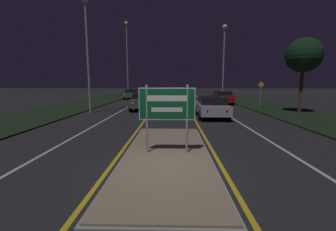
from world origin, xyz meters
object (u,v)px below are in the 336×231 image
streetlight_left_far (127,48)px  car_receding_1 (222,97)px  car_receding_0 (211,106)px  car_approaching_1 (132,94)px  car_approaching_0 (143,101)px  streetlight_right_near (224,49)px  streetlight_left_near (87,31)px  warning_sign (261,92)px  highway_sign (167,107)px

streetlight_left_far → car_receding_1: bearing=-35.8°
car_receding_0 → car_approaching_1: (-8.63, 16.92, -0.02)m
car_receding_0 → car_approaching_1: car_receding_0 is taller
car_receding_0 → car_receding_1: car_receding_0 is taller
car_receding_1 → car_approaching_0: car_approaching_0 is taller
streetlight_right_near → car_receding_0: streetlight_right_near is taller
car_approaching_0 → streetlight_left_near: bearing=-151.8°
warning_sign → streetlight_left_near: bearing=-164.4°
streetlight_right_near → streetlight_left_near: bearing=-140.2°
highway_sign → car_receding_1: (5.64, 17.95, -0.88)m
warning_sign → streetlight_left_far: bearing=140.7°
highway_sign → streetlight_left_far: 28.18m
car_receding_1 → car_approaching_1: car_receding_1 is taller
highway_sign → streetlight_left_near: bearing=121.7°
highway_sign → streetlight_right_near: 22.21m
highway_sign → car_approaching_0: highway_sign is taller
streetlight_left_near → streetlight_left_far: (-0.30, 16.55, 1.17)m
streetlight_left_far → streetlight_right_near: size_ratio=1.21×
car_receding_0 → warning_sign: warning_sign is taller
car_approaching_0 → warning_sign: warning_sign is taller
car_receding_0 → car_receding_1: 10.10m
streetlight_left_near → car_approaching_1: (0.51, 14.92, -5.44)m
car_receding_0 → car_approaching_1: 19.00m
car_approaching_0 → streetlight_left_far: bearing=106.3°
streetlight_left_near → car_receding_1: size_ratio=1.92×
streetlight_left_far → car_receding_1: (12.26, -8.85, -6.59)m
highway_sign → car_receding_0: highway_sign is taller
warning_sign → streetlight_right_near: bearing=109.2°
streetlight_left_near → streetlight_left_far: 16.59m
streetlight_right_near → car_approaching_0: 13.33m
highway_sign → warning_sign: warning_sign is taller
streetlight_left_far → car_approaching_0: streetlight_left_far is taller
car_approaching_1 → warning_sign: (14.33, -10.78, 0.78)m
streetlight_left_near → streetlight_right_near: streetlight_right_near is taller
streetlight_left_near → streetlight_left_far: bearing=91.0°
car_approaching_1 → warning_sign: bearing=-37.0°
streetlight_left_far → streetlight_right_near: bearing=-25.0°
streetlight_left_near → car_approaching_0: 6.99m
car_receding_0 → warning_sign: bearing=47.1°
highway_sign → warning_sign: bearing=59.4°
car_receding_0 → highway_sign: bearing=-108.9°
streetlight_right_near → warning_sign: 8.31m
streetlight_left_far → car_approaching_1: streetlight_left_far is taller
streetlight_left_far → car_approaching_0: 16.41m
highway_sign → car_approaching_1: highway_sign is taller
streetlight_right_near → car_approaching_1: bearing=160.0°
streetlight_left_far → warning_sign: (15.14, -12.41, -5.82)m
streetlight_left_near → warning_sign: bearing=15.6°
streetlight_right_near → car_approaching_0: (-8.70, -8.41, -5.58)m
car_receding_0 → car_approaching_1: bearing=117.0°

